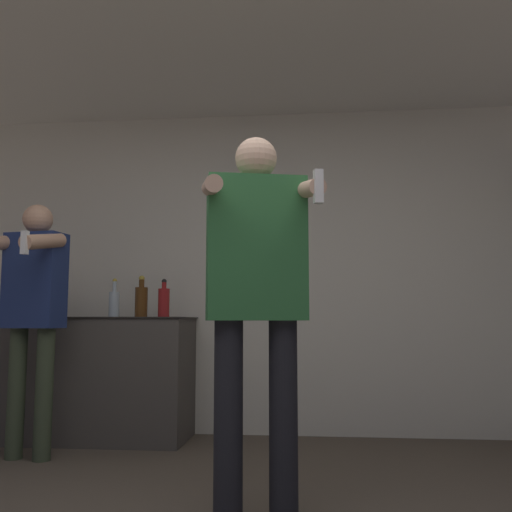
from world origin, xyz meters
The scene contains 9 objects.
wall_back centered at (0.00, 2.68, 1.27)m, with size 7.00×0.06×2.55m.
ceiling_slab centered at (0.00, 1.33, 2.57)m, with size 7.00×3.17×0.05m.
counter centered at (-1.27, 2.36, 0.45)m, with size 1.57×0.63×0.90m.
bottle_amber_bourbon centered at (-0.66, 2.28, 1.02)m, with size 0.08×0.08×0.28m.
bottle_brown_liquor centered at (-1.86, 2.28, 1.01)m, with size 0.10×0.10×0.29m.
bottle_red_label centered at (-0.83, 2.28, 1.03)m, with size 0.09×0.09×0.31m.
bottle_tall_gin centered at (-1.04, 2.28, 1.01)m, with size 0.08×0.08×0.29m.
person_woman_foreground centered at (0.17, 0.74, 1.02)m, with size 0.57×0.54×1.72m.
person_man_side centered at (-1.38, 1.72, 1.01)m, with size 0.49×0.53×1.64m.
Camera 1 is at (0.43, -1.83, 0.87)m, focal length 40.00 mm.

